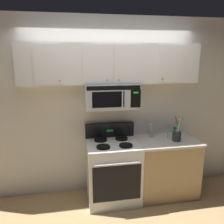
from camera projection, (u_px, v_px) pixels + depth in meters
name	position (u px, v px, depth m)	size (l,w,h in m)	color
ground_plane	(118.00, 216.00, 3.10)	(8.00, 8.00, 0.00)	tan
back_wall	(109.00, 107.00, 3.54)	(5.20, 0.10, 2.70)	silver
stove_range	(113.00, 170.00, 3.40)	(0.76, 0.69, 1.12)	white
over_range_microwave	(111.00, 96.00, 3.25)	(0.76, 0.43, 0.35)	#B7BABF
upper_cabinets	(111.00, 64.00, 3.17)	(2.50, 0.36, 0.55)	silver
counter_segment	(165.00, 166.00, 3.55)	(0.93, 0.65, 0.90)	tan
utensil_crock_charcoal	(177.00, 134.00, 3.37)	(0.13, 0.12, 0.38)	#2D2D33
salt_shaker	(166.00, 135.00, 3.51)	(0.04, 0.04, 0.10)	white
pepper_mill	(151.00, 131.00, 3.53)	(0.05, 0.05, 0.21)	#B7B2A8
spice_jar	(174.00, 131.00, 3.68)	(0.05, 0.05, 0.11)	#4C7F33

